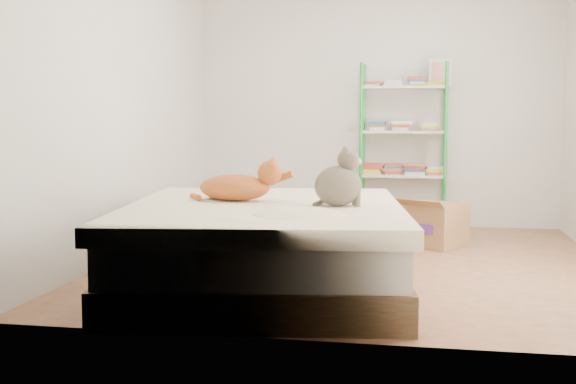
% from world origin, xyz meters
% --- Properties ---
extents(room, '(3.81, 4.21, 2.61)m').
position_xyz_m(room, '(0.00, 0.00, 1.30)').
color(room, tan).
rests_on(room, ground).
extents(bed, '(2.06, 2.45, 0.57)m').
position_xyz_m(bed, '(-0.53, -1.02, 0.28)').
color(bed, brown).
rests_on(bed, ground).
extents(orange_cat, '(0.59, 0.34, 0.23)m').
position_xyz_m(orange_cat, '(-0.77, -0.88, 0.68)').
color(orange_cat, orange).
rests_on(orange_cat, bed).
extents(grey_cat, '(0.39, 0.36, 0.37)m').
position_xyz_m(grey_cat, '(-0.04, -1.04, 0.76)').
color(grey_cat, gray).
rests_on(grey_cat, bed).
extents(shelf_unit, '(0.91, 0.36, 1.74)m').
position_xyz_m(shelf_unit, '(0.31, 1.88, 0.87)').
color(shelf_unit, green).
rests_on(shelf_unit, ground).
extents(cardboard_box, '(0.70, 0.74, 0.45)m').
position_xyz_m(cardboard_box, '(0.57, 0.86, 0.20)').
color(cardboard_box, '#A87E48').
rests_on(cardboard_box, ground).
extents(white_bin, '(0.33, 0.30, 0.37)m').
position_xyz_m(white_bin, '(-1.31, 1.85, 0.19)').
color(white_bin, white).
rests_on(white_bin, ground).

